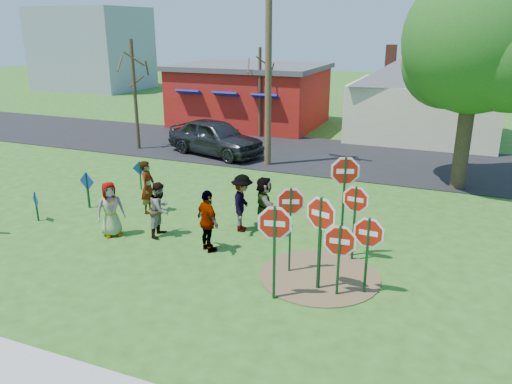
{
  "coord_description": "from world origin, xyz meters",
  "views": [
    {
      "loc": [
        7.41,
        -12.6,
        6.35
      ],
      "look_at": [
        1.92,
        0.85,
        1.46
      ],
      "focal_mm": 35.0,
      "sensor_mm": 36.0,
      "label": 1
    }
  ],
  "objects_px": {
    "stop_sign_b": "(345,182)",
    "stop_sign_d": "(355,205)",
    "utility_pole": "(268,55)",
    "leafy_tree": "(480,48)",
    "person_a": "(110,209)",
    "stop_sign_a": "(275,232)",
    "suv": "(215,137)",
    "person_b": "(148,187)",
    "stop_sign_c": "(321,223)"
  },
  "relations": [
    {
      "from": "person_a",
      "to": "utility_pole",
      "type": "height_order",
      "value": "utility_pole"
    },
    {
      "from": "person_a",
      "to": "person_b",
      "type": "xyz_separation_m",
      "value": [
        -0.08,
        2.19,
        0.06
      ]
    },
    {
      "from": "utility_pole",
      "to": "leafy_tree",
      "type": "height_order",
      "value": "utility_pole"
    },
    {
      "from": "stop_sign_b",
      "to": "person_a",
      "type": "distance_m",
      "value": 7.28
    },
    {
      "from": "stop_sign_a",
      "to": "utility_pole",
      "type": "height_order",
      "value": "utility_pole"
    },
    {
      "from": "stop_sign_b",
      "to": "utility_pole",
      "type": "bearing_deg",
      "value": 102.05
    },
    {
      "from": "stop_sign_b",
      "to": "stop_sign_c",
      "type": "height_order",
      "value": "stop_sign_b"
    },
    {
      "from": "stop_sign_c",
      "to": "stop_sign_d",
      "type": "distance_m",
      "value": 2.0
    },
    {
      "from": "stop_sign_a",
      "to": "suv",
      "type": "bearing_deg",
      "value": 110.27
    },
    {
      "from": "stop_sign_d",
      "to": "utility_pole",
      "type": "xyz_separation_m",
      "value": [
        -5.82,
        8.52,
        3.4
      ]
    },
    {
      "from": "stop_sign_d",
      "to": "stop_sign_b",
      "type": "bearing_deg",
      "value": 174.2
    },
    {
      "from": "person_a",
      "to": "stop_sign_d",
      "type": "bearing_deg",
      "value": -42.74
    },
    {
      "from": "person_a",
      "to": "utility_pole",
      "type": "distance_m",
      "value": 10.63
    },
    {
      "from": "person_a",
      "to": "suv",
      "type": "height_order",
      "value": "suv"
    },
    {
      "from": "stop_sign_d",
      "to": "leafy_tree",
      "type": "height_order",
      "value": "leafy_tree"
    },
    {
      "from": "stop_sign_a",
      "to": "person_b",
      "type": "distance_m",
      "value": 7.31
    },
    {
      "from": "stop_sign_d",
      "to": "suv",
      "type": "relative_size",
      "value": 0.44
    },
    {
      "from": "person_b",
      "to": "suv",
      "type": "xyz_separation_m",
      "value": [
        -1.49,
        8.25,
        -0.0
      ]
    },
    {
      "from": "person_a",
      "to": "leafy_tree",
      "type": "relative_size",
      "value": 0.21
    },
    {
      "from": "suv",
      "to": "person_b",
      "type": "bearing_deg",
      "value": -153.6
    },
    {
      "from": "stop_sign_c",
      "to": "utility_pole",
      "type": "height_order",
      "value": "utility_pole"
    },
    {
      "from": "person_b",
      "to": "suv",
      "type": "height_order",
      "value": "person_b"
    },
    {
      "from": "stop_sign_a",
      "to": "utility_pole",
      "type": "bearing_deg",
      "value": 99.64
    },
    {
      "from": "stop_sign_a",
      "to": "stop_sign_c",
      "type": "bearing_deg",
      "value": 32.22
    },
    {
      "from": "stop_sign_b",
      "to": "leafy_tree",
      "type": "relative_size",
      "value": 0.36
    },
    {
      "from": "stop_sign_a",
      "to": "person_a",
      "type": "bearing_deg",
      "value": 152.61
    },
    {
      "from": "stop_sign_b",
      "to": "utility_pole",
      "type": "distance_m",
      "value": 10.43
    },
    {
      "from": "stop_sign_a",
      "to": "stop_sign_c",
      "type": "relative_size",
      "value": 0.97
    },
    {
      "from": "stop_sign_b",
      "to": "stop_sign_d",
      "type": "bearing_deg",
      "value": -33.75
    },
    {
      "from": "leafy_tree",
      "to": "utility_pole",
      "type": "bearing_deg",
      "value": 177.82
    },
    {
      "from": "stop_sign_b",
      "to": "person_b",
      "type": "height_order",
      "value": "stop_sign_b"
    },
    {
      "from": "person_b",
      "to": "stop_sign_c",
      "type": "bearing_deg",
      "value": -125.24
    },
    {
      "from": "stop_sign_b",
      "to": "suv",
      "type": "bearing_deg",
      "value": 112.15
    },
    {
      "from": "stop_sign_a",
      "to": "person_b",
      "type": "xyz_separation_m",
      "value": [
        -6.15,
        3.86,
        -0.81
      ]
    },
    {
      "from": "person_a",
      "to": "stop_sign_a",
      "type": "bearing_deg",
      "value": -66.79
    },
    {
      "from": "stop_sign_c",
      "to": "utility_pole",
      "type": "distance_m",
      "value": 12.2
    },
    {
      "from": "stop_sign_b",
      "to": "utility_pole",
      "type": "xyz_separation_m",
      "value": [
        -5.47,
        8.44,
        2.79
      ]
    },
    {
      "from": "stop_sign_d",
      "to": "suv",
      "type": "xyz_separation_m",
      "value": [
        -8.97,
        9.31,
        -0.72
      ]
    },
    {
      "from": "suv",
      "to": "leafy_tree",
      "type": "distance_m",
      "value": 12.63
    },
    {
      "from": "stop_sign_c",
      "to": "leafy_tree",
      "type": "relative_size",
      "value": 0.3
    },
    {
      "from": "person_b",
      "to": "leafy_tree",
      "type": "xyz_separation_m",
      "value": [
        10.23,
        7.13,
        4.56
      ]
    },
    {
      "from": "stop_sign_c",
      "to": "utility_pole",
      "type": "relative_size",
      "value": 0.27
    },
    {
      "from": "suv",
      "to": "stop_sign_b",
      "type": "bearing_deg",
      "value": -120.8
    },
    {
      "from": "stop_sign_b",
      "to": "stop_sign_c",
      "type": "distance_m",
      "value": 2.08
    },
    {
      "from": "suv",
      "to": "utility_pole",
      "type": "xyz_separation_m",
      "value": [
        3.15,
        -0.79,
        4.12
      ]
    },
    {
      "from": "stop_sign_a",
      "to": "stop_sign_d",
      "type": "height_order",
      "value": "stop_sign_a"
    },
    {
      "from": "person_a",
      "to": "suv",
      "type": "bearing_deg",
      "value": 47.2
    },
    {
      "from": "stop_sign_b",
      "to": "suv",
      "type": "xyz_separation_m",
      "value": [
        -8.62,
        9.23,
        -1.33
      ]
    },
    {
      "from": "person_b",
      "to": "leafy_tree",
      "type": "distance_m",
      "value": 13.27
    },
    {
      "from": "suv",
      "to": "leafy_tree",
      "type": "bearing_deg",
      "value": -79.31
    }
  ]
}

